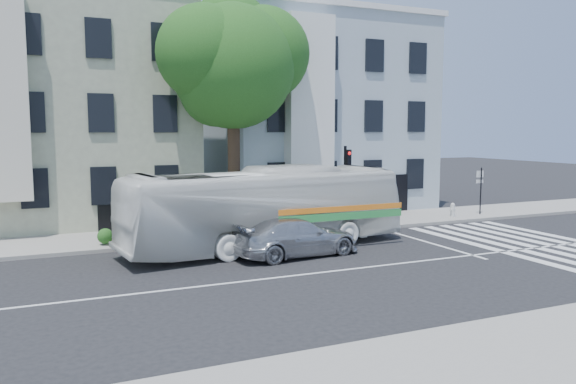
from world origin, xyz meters
TOP-DOWN VIEW (x-y plane):
  - ground at (0.00, 0.00)m, footprint 120.00×120.00m
  - sidewalk_far at (0.00, 8.00)m, footprint 80.00×4.00m
  - sidewalk_near at (0.00, -8.00)m, footprint 80.00×4.00m
  - building_left at (-7.00, 15.00)m, footprint 12.00×10.00m
  - building_right at (7.00, 15.00)m, footprint 12.00×10.00m
  - street_tree at (0.06, 8.74)m, footprint 7.30×5.90m
  - bus at (-0.09, 4.23)m, footprint 4.17×11.82m
  - sedan at (0.42, 2.60)m, footprint 2.51×5.08m
  - hedge at (-1.67, 6.80)m, footprint 8.23×3.85m
  - traffic_signal at (4.78, 6.52)m, footprint 0.40×0.52m
  - fire_hydrant at (11.49, 7.04)m, footprint 0.42×0.24m
  - far_sign_pole at (13.45, 7.21)m, footprint 0.45×0.16m

SIDE VIEW (x-z plane):
  - ground at x=0.00m, z-range 0.00..0.00m
  - sidewalk_far at x=0.00m, z-range 0.00..0.15m
  - sidewalk_near at x=0.00m, z-range 0.00..0.15m
  - hedge at x=-1.67m, z-range 0.15..0.85m
  - fire_hydrant at x=11.49m, z-range 0.16..0.89m
  - sedan at x=0.42m, z-range 0.00..1.42m
  - bus at x=-0.09m, z-range 0.00..3.22m
  - far_sign_pole at x=13.45m, z-range 0.49..3.00m
  - traffic_signal at x=4.78m, z-range 0.57..4.51m
  - building_left at x=-7.00m, z-range 0.00..11.00m
  - building_right at x=7.00m, z-range 0.00..11.00m
  - street_tree at x=0.06m, z-range 2.28..13.38m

